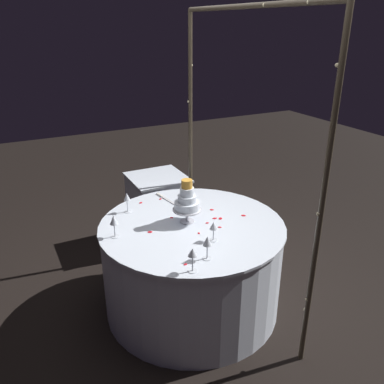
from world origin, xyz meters
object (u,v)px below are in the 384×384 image
at_px(side_table, 159,208).
at_px(wine_glass_1, 193,254).
at_px(main_table, 192,266).
at_px(cake_knife, 165,198).
at_px(wine_glass_2, 207,242).
at_px(wine_glass_4, 114,221).
at_px(tiered_cake, 187,201).
at_px(wine_glass_0, 127,198).
at_px(wine_glass_3, 214,227).
at_px(decorative_arch, 243,129).

distance_m(side_table, wine_glass_1, 1.86).
xyz_separation_m(main_table, cake_knife, (-0.53, 0.00, 0.38)).
bearing_deg(wine_glass_2, wine_glass_4, -140.90).
distance_m(main_table, wine_glass_1, 0.80).
bearing_deg(tiered_cake, main_table, 17.90).
bearing_deg(wine_glass_0, wine_glass_4, -31.11).
bearing_deg(wine_glass_3, side_table, 173.33).
bearing_deg(cake_knife, side_table, 163.59).
bearing_deg(wine_glass_3, cake_knife, -178.88).
relative_size(decorative_arch, tiered_cake, 6.63).
bearing_deg(wine_glass_2, tiered_cake, 167.58).
bearing_deg(wine_glass_1, cake_knife, 165.30).
xyz_separation_m(wine_glass_0, wine_glass_4, (0.35, -0.21, 0.00)).
distance_m(decorative_arch, tiered_cake, 0.68).
bearing_deg(decorative_arch, main_table, -89.98).
bearing_deg(wine_glass_0, tiered_cake, 43.17).
bearing_deg(wine_glass_4, side_table, 144.61).
bearing_deg(wine_glass_1, wine_glass_0, -174.97).
bearing_deg(wine_glass_0, wine_glass_2, 14.58).
height_order(tiered_cake, wine_glass_1, tiered_cake).
xyz_separation_m(tiered_cake, wine_glass_1, (0.61, -0.26, -0.05)).
xyz_separation_m(main_table, wine_glass_3, (0.29, 0.02, 0.49)).
relative_size(decorative_arch, wine_glass_1, 14.16).
height_order(wine_glass_1, wine_glass_2, wine_glass_2).
xyz_separation_m(decorative_arch, wine_glass_1, (0.56, -0.70, -0.57)).
distance_m(wine_glass_0, wine_glass_2, 0.93).
bearing_deg(decorative_arch, wine_glass_2, -49.19).
height_order(decorative_arch, cake_knife, decorative_arch).
height_order(side_table, wine_glass_0, wine_glass_0).
relative_size(wine_glass_1, wine_glass_3, 1.12).
xyz_separation_m(side_table, tiered_cake, (1.11, -0.21, 0.57)).
bearing_deg(wine_glass_1, side_table, 164.67).
distance_m(tiered_cake, wine_glass_0, 0.52).
xyz_separation_m(wine_glass_3, cake_knife, (-0.82, -0.02, -0.10)).
relative_size(decorative_arch, side_table, 3.19).
xyz_separation_m(tiered_cake, wine_glass_0, (-0.38, -0.35, -0.05)).
bearing_deg(main_table, tiered_cake, -162.10).
bearing_deg(wine_glass_1, tiered_cake, 156.62).
relative_size(tiered_cake, wine_glass_3, 2.39).
distance_m(wine_glass_1, cake_knife, 1.13).
bearing_deg(cake_knife, wine_glass_0, -74.53).
distance_m(wine_glass_0, wine_glass_1, 0.99).
bearing_deg(side_table, wine_glass_3, -6.67).
xyz_separation_m(tiered_cake, cake_knife, (-0.48, 0.02, -0.17)).
relative_size(wine_glass_0, wine_glass_2, 1.00).
xyz_separation_m(wine_glass_0, wine_glass_2, (0.90, 0.24, 0.00)).
distance_m(tiered_cake, wine_glass_2, 0.54).
height_order(tiered_cake, wine_glass_3, tiered_cake).
height_order(wine_glass_0, cake_knife, wine_glass_0).
bearing_deg(wine_glass_2, wine_glass_1, -60.60).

